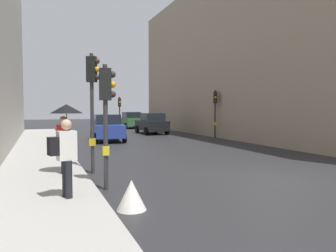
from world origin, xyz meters
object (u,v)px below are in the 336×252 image
at_px(traffic_light_near_right, 93,91).
at_px(pedestrian_with_black_backpack, 65,153).
at_px(warning_sign_triangle, 132,195).
at_px(car_blue_van, 107,128).
at_px(traffic_light_far_median, 120,107).
at_px(car_green_estate, 131,120).
at_px(traffic_light_near_left, 106,104).
at_px(car_dark_suv, 152,123).
at_px(pedestrian_with_umbrella, 66,119).
at_px(traffic_light_mid_street, 215,105).

xyz_separation_m(traffic_light_near_right, pedestrian_with_black_backpack, (-1.14, -3.47, -1.58)).
distance_m(pedestrian_with_black_backpack, warning_sign_triangle, 1.80).
bearing_deg(car_blue_van, traffic_light_far_median, 72.54).
height_order(traffic_light_far_median, traffic_light_near_right, traffic_light_near_right).
bearing_deg(car_green_estate, traffic_light_far_median, -118.17).
xyz_separation_m(traffic_light_near_left, car_dark_suv, (7.28, 18.35, -1.42)).
relative_size(traffic_light_near_left, traffic_light_near_right, 0.84).
relative_size(car_blue_van, car_green_estate, 1.02).
bearing_deg(car_green_estate, traffic_light_near_left, -105.94).
bearing_deg(pedestrian_with_umbrella, car_blue_van, 73.28).
bearing_deg(car_blue_van, car_dark_suv, 46.48).
relative_size(traffic_light_near_right, warning_sign_triangle, 6.12).
height_order(car_blue_van, pedestrian_with_umbrella, pedestrian_with_umbrella).
bearing_deg(traffic_light_mid_street, pedestrian_with_black_backpack, -129.65).
distance_m(traffic_light_far_median, car_blue_van, 10.01).
distance_m(car_blue_van, warning_sign_triangle, 15.53).
bearing_deg(traffic_light_far_median, traffic_light_mid_street, -64.98).
distance_m(traffic_light_near_left, pedestrian_with_black_backpack, 1.93).
distance_m(traffic_light_mid_street, pedestrian_with_umbrella, 15.52).
distance_m(traffic_light_far_median, pedestrian_with_umbrella, 21.88).
height_order(traffic_light_far_median, car_green_estate, traffic_light_far_median).
bearing_deg(pedestrian_with_black_backpack, warning_sign_triangle, -35.72).
xyz_separation_m(car_dark_suv, warning_sign_triangle, (-7.13, -20.33, -0.55)).
bearing_deg(car_blue_van, traffic_light_near_left, -100.74).
distance_m(traffic_light_near_left, car_dark_suv, 19.79).
xyz_separation_m(traffic_light_far_median, car_green_estate, (2.16, 4.03, -1.38)).
bearing_deg(traffic_light_near_right, traffic_light_near_left, -89.90).
distance_m(traffic_light_mid_street, traffic_light_far_median, 11.19).
distance_m(traffic_light_mid_street, warning_sign_triangle, 17.92).
bearing_deg(traffic_light_near_left, car_dark_suv, 68.37).
relative_size(traffic_light_near_left, warning_sign_triangle, 5.12).
bearing_deg(pedestrian_with_umbrella, traffic_light_near_left, -64.49).
height_order(traffic_light_mid_street, warning_sign_triangle, traffic_light_mid_street).
distance_m(traffic_light_far_median, traffic_light_near_left, 23.47).
xyz_separation_m(traffic_light_far_median, car_dark_suv, (1.77, -4.47, -1.38)).
distance_m(traffic_light_mid_street, car_blue_van, 7.89).
bearing_deg(traffic_light_near_left, car_green_estate, 74.06).
distance_m(traffic_light_far_median, car_dark_suv, 5.00).
height_order(traffic_light_near_right, car_blue_van, traffic_light_near_right).
height_order(traffic_light_near_right, pedestrian_with_umbrella, traffic_light_near_right).
xyz_separation_m(traffic_light_mid_street, car_dark_suv, (-2.97, 5.67, -1.52)).
height_order(pedestrian_with_umbrella, pedestrian_with_black_backpack, pedestrian_with_umbrella).
bearing_deg(warning_sign_triangle, pedestrian_with_umbrella, 105.22).
bearing_deg(car_dark_suv, warning_sign_triangle, -109.31).
bearing_deg(traffic_light_near_right, traffic_light_mid_street, 45.05).
xyz_separation_m(traffic_light_far_median, traffic_light_near_right, (-5.51, -20.40, 0.48)).
height_order(traffic_light_mid_street, traffic_light_near_left, traffic_light_mid_street).
distance_m(car_green_estate, warning_sign_triangle, 29.80).
bearing_deg(pedestrian_with_umbrella, traffic_light_far_median, 72.95).
relative_size(car_green_estate, pedestrian_with_black_backpack, 2.38).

